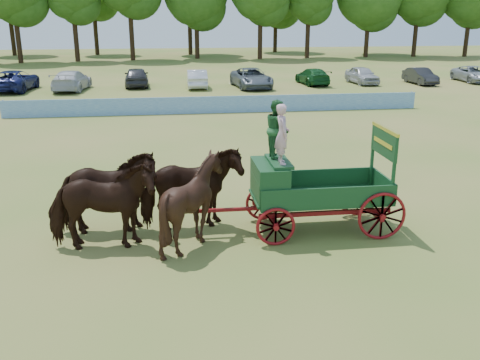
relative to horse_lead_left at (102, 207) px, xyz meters
name	(u,v)px	position (x,y,z in m)	size (l,w,h in m)	color
ground	(305,216)	(5.95, 1.65, -1.22)	(160.00, 160.00, 0.00)	olive
horse_lead_left	(102,207)	(0.00, 0.00, 0.00)	(1.32, 2.89, 2.44)	black
horse_lead_right	(106,193)	(0.00, 1.10, 0.00)	(1.32, 2.89, 2.44)	black
horse_wheel_left	(193,202)	(2.40, 0.00, 0.00)	(1.97, 2.22, 2.45)	black
horse_wheel_right	(191,189)	(2.40, 1.10, 0.00)	(1.32, 2.89, 2.44)	black
farm_dray	(295,175)	(5.34, 0.58, 0.47)	(6.00, 2.00, 3.79)	maroon
sponsor_banner	(218,105)	(4.95, 19.65, -0.70)	(26.00, 0.08, 1.05)	#1F5DAA
parked_cars	(212,78)	(5.67, 31.66, -0.44)	(56.59, 7.39, 1.64)	silver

